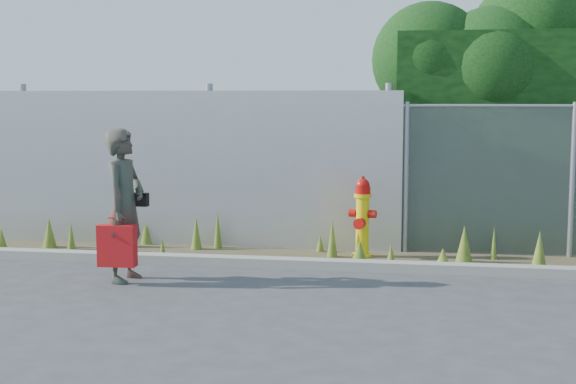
% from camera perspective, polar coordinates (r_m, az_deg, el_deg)
% --- Properties ---
extents(ground, '(80.00, 80.00, 0.00)m').
position_cam_1_polar(ground, '(8.23, 0.49, -8.13)').
color(ground, '#3A3A3D').
rests_on(ground, ground).
extents(curb, '(16.00, 0.22, 0.12)m').
position_cam_1_polar(curb, '(9.95, 2.09, -5.15)').
color(curb, gray).
rests_on(curb, ground).
extents(weed_strip, '(16.00, 1.31, 0.55)m').
position_cam_1_polar(weed_strip, '(10.50, 7.26, -4.18)').
color(weed_strip, '#473D28').
rests_on(weed_strip, ground).
extents(corrugated_fence, '(8.50, 0.21, 2.30)m').
position_cam_1_polar(corrugated_fence, '(11.79, -12.98, 1.69)').
color(corrugated_fence, '#A5A7AB').
rests_on(corrugated_fence, ground).
extents(fire_hydrant, '(0.36, 0.32, 1.08)m').
position_cam_1_polar(fire_hydrant, '(10.57, 5.32, -1.90)').
color(fire_hydrant, yellow).
rests_on(fire_hydrant, ground).
extents(woman, '(0.49, 0.68, 1.76)m').
position_cam_1_polar(woman, '(9.37, -11.55, -0.93)').
color(woman, '#0E5943').
rests_on(woman, ground).
extents(red_tote_bag, '(0.43, 0.16, 0.56)m').
position_cam_1_polar(red_tote_bag, '(9.24, -12.06, -3.75)').
color(red_tote_bag, red).
extents(black_shoulder_bag, '(0.21, 0.09, 0.16)m').
position_cam_1_polar(black_shoulder_bag, '(9.54, -10.52, -0.53)').
color(black_shoulder_bag, black).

